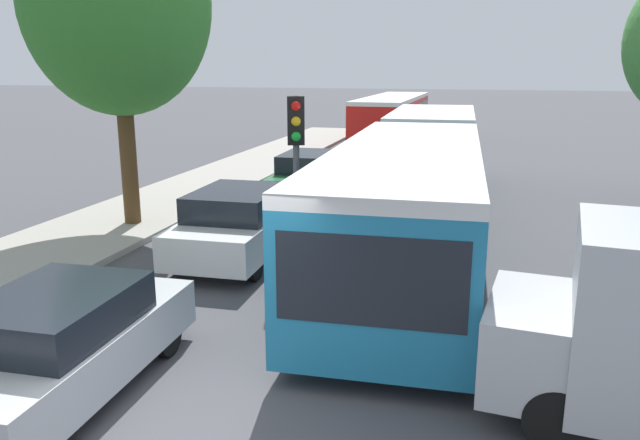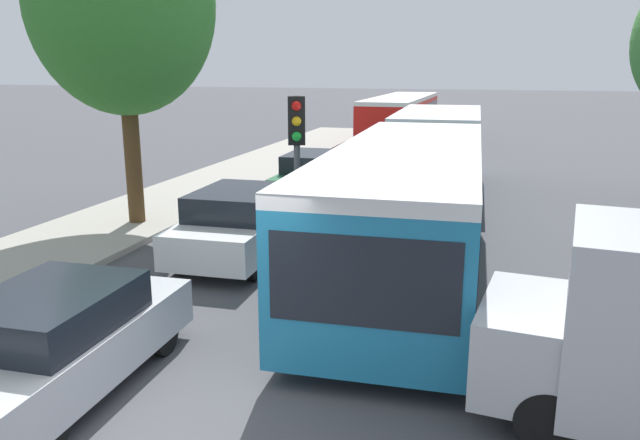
% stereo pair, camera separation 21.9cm
% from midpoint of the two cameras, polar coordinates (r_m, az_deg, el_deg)
% --- Properties ---
extents(ground_plane, '(200.00, 200.00, 0.00)m').
position_cam_midpoint_polar(ground_plane, '(7.37, -13.77, -19.00)').
color(ground_plane, '#47474C').
extents(kerb_strip_left, '(3.20, 37.42, 0.14)m').
position_cam_midpoint_polar(kerb_strip_left, '(21.45, -10.35, 3.34)').
color(kerb_strip_left, '#9E998E').
rests_on(kerb_strip_left, ground).
extents(articulated_bus, '(3.13, 17.07, 2.52)m').
position_cam_midpoint_polar(articulated_bus, '(15.35, 8.77, 4.46)').
color(articulated_bus, teal).
rests_on(articulated_bus, ground).
extents(city_bus_rear, '(2.63, 10.99, 2.36)m').
position_cam_midpoint_polar(city_bus_rear, '(33.24, 6.47, 9.46)').
color(city_bus_rear, red).
rests_on(city_bus_rear, ground).
extents(queued_car_silver, '(1.75, 3.95, 1.36)m').
position_cam_midpoint_polar(queued_car_silver, '(8.35, -23.20, -10.30)').
color(queued_car_silver, '#B7BABF').
rests_on(queued_car_silver, ground).
extents(queued_car_white, '(1.89, 4.25, 1.46)m').
position_cam_midpoint_polar(queued_car_white, '(13.17, -7.85, -0.28)').
color(queued_car_white, white).
rests_on(queued_car_white, ground).
extents(queued_car_green, '(1.85, 4.17, 1.44)m').
position_cam_midpoint_polar(queued_car_green, '(18.63, -1.10, 4.03)').
color(queued_car_green, '#236638').
rests_on(queued_car_green, ground).
extents(traffic_light, '(0.38, 0.40, 3.40)m').
position_cam_midpoint_polar(traffic_light, '(11.81, -2.73, 6.88)').
color(traffic_light, '#56595E').
rests_on(traffic_light, ground).
extents(tree_left_mid, '(4.32, 4.32, 7.96)m').
position_cam_midpoint_polar(tree_left_mid, '(15.87, -18.45, 17.88)').
color(tree_left_mid, '#51381E').
rests_on(tree_left_mid, ground).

